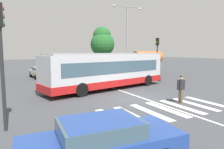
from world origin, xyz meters
TOP-DOWN VIEW (x-y plane):
  - ground_plane at (0.00, 0.00)m, footprint 160.00×160.00m
  - city_transit_bus at (-0.05, 4.19)m, footprint 11.84×5.08m
  - pedestrian_crossing_street at (1.74, -2.29)m, footprint 0.58×0.30m
  - foreground_sedan at (-5.51, -6.34)m, footprint 4.61×2.11m
  - parked_car_champagne at (-4.13, 14.51)m, footprint 2.24×4.65m
  - parked_car_black at (-1.46, 14.25)m, footprint 1.91×4.52m
  - parked_car_white at (1.22, 14.32)m, footprint 1.96×4.54m
  - traffic_light_near_corner at (-7.89, -2.21)m, footprint 0.33×0.32m
  - traffic_light_far_corner at (8.57, 8.05)m, footprint 0.33×0.32m
  - bus_stop_shelter at (9.59, 11.22)m, footprint 4.21×1.54m
  - twin_arm_street_lamp at (6.09, 11.03)m, footprint 4.42×0.32m
  - background_tree_right at (7.58, 21.71)m, footprint 4.27×4.27m
  - crosswalk_painted_stripes at (0.01, -2.92)m, footprint 7.24×3.33m
  - lane_center_line at (0.45, 2.00)m, footprint 0.16×24.00m

SIDE VIEW (x-z plane):
  - ground_plane at x=0.00m, z-range 0.00..0.00m
  - lane_center_line at x=0.45m, z-range 0.00..0.01m
  - crosswalk_painted_stripes at x=0.01m, z-range 0.00..0.01m
  - foreground_sedan at x=-5.51m, z-range 0.09..1.44m
  - parked_car_champagne at x=-4.13m, z-range 0.09..1.44m
  - parked_car_black at x=-1.46m, z-range 0.09..1.44m
  - parked_car_white at x=1.22m, z-range 0.09..1.44m
  - pedestrian_crossing_street at x=1.74m, z-range 0.11..1.83m
  - city_transit_bus at x=-0.05m, z-range 0.06..3.12m
  - bus_stop_shelter at x=9.59m, z-range 0.79..4.04m
  - traffic_light_far_corner at x=8.57m, z-range 0.82..5.65m
  - traffic_light_near_corner at x=-7.89m, z-range 0.84..5.85m
  - background_tree_right at x=7.58m, z-range 1.14..8.75m
  - twin_arm_street_lamp at x=6.09m, z-range 1.03..10.04m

